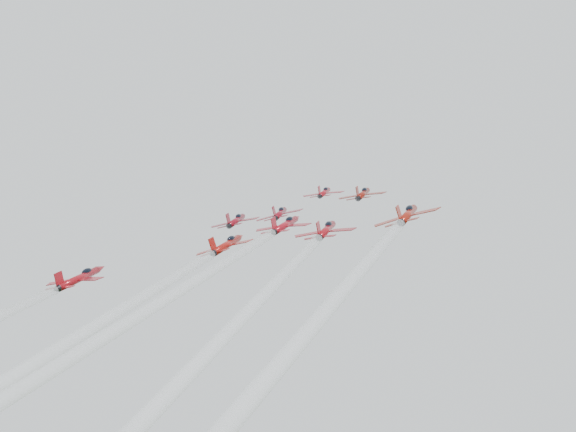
% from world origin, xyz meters
% --- Properties ---
extents(jet_lead, '(9.17, 11.06, 9.04)m').
position_xyz_m(jet_lead, '(-0.08, 24.22, 163.78)').
color(jet_lead, '#A8101B').
extents(jet_row2_left, '(10.10, 12.19, 9.96)m').
position_xyz_m(jet_row2_left, '(-14.11, 9.85, 152.05)').
color(jet_row2_left, maroon).
extents(jet_row2_center, '(9.46, 11.41, 9.32)m').
position_xyz_m(jet_row2_center, '(-3.99, 8.21, 150.70)').
color(jet_row2_center, maroon).
extents(jet_row2_right, '(9.46, 11.41, 9.32)m').
position_xyz_m(jet_row2_right, '(11.61, 12.16, 153.93)').
color(jet_row2_right, maroon).
extents(jet_center, '(9.90, 84.45, 69.34)m').
position_xyz_m(jet_center, '(2.00, -41.61, 109.91)').
color(jet_center, '#AF101E').
extents(jet_rear_left, '(9.93, 84.65, 69.50)m').
position_xyz_m(jet_rear_left, '(-5.15, -49.10, 103.80)').
color(jet_rear_left, '#AE1610').
extents(jet_rear_right, '(9.37, 79.91, 65.61)m').
position_xyz_m(jet_rear_right, '(12.44, -49.61, 103.38)').
color(jet_rear_right, '#A91019').
extents(jet_rear_farright, '(9.92, 84.58, 69.45)m').
position_xyz_m(jet_rear_farright, '(24.62, -51.31, 101.99)').
color(jet_rear_farright, '#A61E0F').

